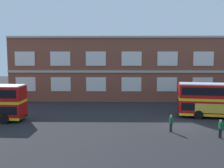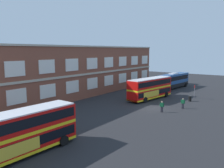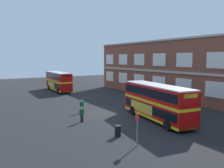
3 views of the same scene
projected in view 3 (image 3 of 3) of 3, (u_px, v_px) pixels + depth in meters
ground_plane at (116, 111)px, 31.04m from camera, size 120.00×120.00×0.00m
brick_terminal_building at (200, 71)px, 37.99m from camera, size 49.87×8.19×10.30m
double_decker_near at (58, 81)px, 49.95m from camera, size 11.09×3.20×4.07m
double_decker_middle at (156, 101)px, 26.47m from camera, size 11.26×4.20×4.07m
waiting_passenger at (82, 106)px, 30.00m from camera, size 0.34×0.64×1.70m
second_passenger at (82, 114)px, 25.61m from camera, size 0.32×0.64×1.70m
bus_stand_flag at (137, 127)px, 18.45m from camera, size 0.44×0.10×2.70m
station_litter_bin at (118, 131)px, 20.89m from camera, size 0.60×0.60×1.03m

